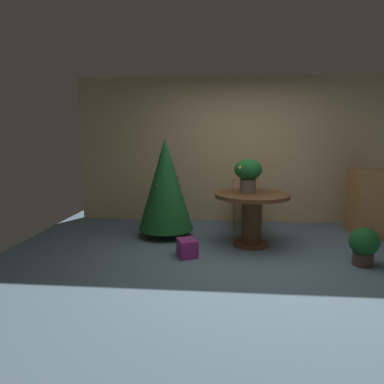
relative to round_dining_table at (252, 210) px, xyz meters
name	(u,v)px	position (x,y,z in m)	size (l,w,h in m)	color
ground_plane	(251,264)	(-0.06, -0.75, -0.51)	(6.60, 6.60, 0.00)	slate
back_wall_panel	(242,151)	(-0.06, 1.45, 0.79)	(6.00, 0.10, 2.60)	tan
round_dining_table	(252,210)	(0.00, 0.00, 0.00)	(1.04, 1.04, 0.75)	brown
flower_vase	(248,172)	(-0.06, 0.04, 0.53)	(0.39, 0.39, 0.48)	#665B51
wooden_chair_far	(247,196)	(0.00, 0.94, 0.04)	(0.48, 0.46, 0.94)	#B27F4C
holiday_tree	(166,184)	(-1.28, 0.34, 0.31)	(0.84, 0.84, 1.52)	brown
gift_box_purple	(187,248)	(-0.86, -0.55, -0.40)	(0.31, 0.34, 0.23)	#9E287A
wooden_cabinet	(370,203)	(1.90, 0.70, 0.00)	(0.54, 0.67, 1.03)	#9E6B3D
potted_plant	(364,245)	(1.27, -0.67, -0.26)	(0.34, 0.34, 0.46)	#4C382D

